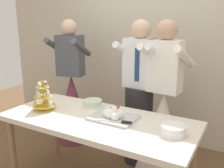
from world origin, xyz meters
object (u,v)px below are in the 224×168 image
Objects in this scene: main_cake_tray at (114,114)px; dessert_table at (98,126)px; person_bride at (162,121)px; round_cake at (93,103)px; person_guest at (72,99)px; person_groom at (139,102)px; cupcake_stand at (43,98)px; plate_stack at (173,130)px.

dessert_table is at bearing -156.84° from main_cake_tray.
person_bride reaches higher than dessert_table.
main_cake_tray reaches higher than round_cake.
person_guest is at bearing 145.25° from main_cake_tray.
person_guest is (-1.04, 0.09, -0.16)m from person_groom.
cupcake_stand is 0.18× the size of person_guest.
round_cake is at bearing -147.40° from person_bride.
person_groom is at bearing 170.68° from person_bride.
cupcake_stand is 0.18× the size of person_bride.
person_groom is (-0.59, 0.70, -0.07)m from plate_stack.
person_groom is 1.00× the size of person_bride.
person_guest is (-1.07, 0.74, -0.23)m from main_cake_tray.
dessert_table is 1.24m from person_guest.
dessert_table is 5.90× the size of cupcake_stand.
plate_stack is 1.83m from person_guest.
person_guest is at bearing 173.96° from person_bride.
person_groom is (0.11, 0.71, 0.05)m from dessert_table.
round_cake is at bearing 131.09° from dessert_table.
cupcake_stand reaches higher than round_cake.
main_cake_tray reaches higher than plate_stack.
plate_stack is at bearing -49.62° from person_groom.
person_guest is (-0.35, 0.88, -0.32)m from cupcake_stand.
cupcake_stand is at bearing -137.66° from round_cake.
dessert_table is 0.72m from person_groom.
round_cake is at bearing 42.34° from cupcake_stand.
person_bride is (0.27, 0.60, -0.23)m from main_cake_tray.
cupcake_stand is 1.30m from plate_stack.
cupcake_stand is 1.28m from person_bride.
cupcake_stand is 0.70× the size of main_cake_tray.
main_cake_tray is (0.13, 0.06, 0.12)m from dessert_table.
person_bride is at bearing 114.49° from plate_stack.
round_cake is 0.56m from person_groom.
cupcake_stand reaches higher than dessert_table.
dessert_table is 1.08× the size of person_bride.
plate_stack is (1.29, 0.09, -0.09)m from cupcake_stand.
main_cake_tray is at bearing -87.54° from person_groom.
person_bride reaches higher than cupcake_stand.
round_cake is (-0.22, 0.26, 0.11)m from dessert_table.
person_groom is at bearing 81.40° from dessert_table.
cupcake_stand reaches higher than plate_stack.
person_bride and person_guest have the same top height.
person_groom is (0.70, 0.78, -0.15)m from cupcake_stand.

